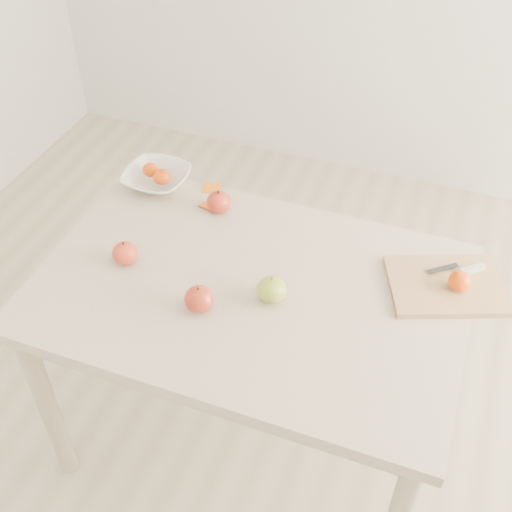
% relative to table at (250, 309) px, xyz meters
% --- Properties ---
extents(ground, '(3.50, 3.50, 0.00)m').
position_rel_table_xyz_m(ground, '(0.00, 0.00, -0.65)').
color(ground, '#C6B293').
rests_on(ground, ground).
extents(table, '(1.20, 0.80, 0.75)m').
position_rel_table_xyz_m(table, '(0.00, 0.00, 0.00)').
color(table, beige).
rests_on(table, ground).
extents(cutting_board, '(0.38, 0.33, 0.02)m').
position_rel_table_xyz_m(cutting_board, '(0.52, 0.19, 0.11)').
color(cutting_board, tan).
rests_on(cutting_board, table).
extents(board_tangerine, '(0.06, 0.06, 0.05)m').
position_rel_table_xyz_m(board_tangerine, '(0.55, 0.18, 0.14)').
color(board_tangerine, '#E45508').
rests_on(board_tangerine, cutting_board).
extents(fruit_bowl, '(0.21, 0.21, 0.05)m').
position_rel_table_xyz_m(fruit_bowl, '(-0.46, 0.34, 0.13)').
color(fruit_bowl, white).
rests_on(fruit_bowl, table).
extents(bowl_tangerine_near, '(0.05, 0.05, 0.05)m').
position_rel_table_xyz_m(bowl_tangerine_near, '(-0.49, 0.35, 0.15)').
color(bowl_tangerine_near, '#D25B07').
rests_on(bowl_tangerine_near, fruit_bowl).
extents(bowl_tangerine_far, '(0.06, 0.06, 0.05)m').
position_rel_table_xyz_m(bowl_tangerine_far, '(-0.43, 0.32, 0.15)').
color(bowl_tangerine_far, '#DA4207').
rests_on(bowl_tangerine_far, fruit_bowl).
extents(orange_peel_a, '(0.07, 0.05, 0.01)m').
position_rel_table_xyz_m(orange_peel_a, '(-0.28, 0.38, 0.10)').
color(orange_peel_a, orange).
rests_on(orange_peel_a, table).
extents(orange_peel_b, '(0.05, 0.04, 0.01)m').
position_rel_table_xyz_m(orange_peel_b, '(-0.26, 0.28, 0.10)').
color(orange_peel_b, orange).
rests_on(orange_peel_b, table).
extents(paring_knife, '(0.16, 0.09, 0.01)m').
position_rel_table_xyz_m(paring_knife, '(0.56, 0.26, 0.12)').
color(paring_knife, silver).
rests_on(paring_knife, cutting_board).
extents(apple_green, '(0.08, 0.08, 0.07)m').
position_rel_table_xyz_m(apple_green, '(0.07, -0.03, 0.14)').
color(apple_green, '#729F1E').
rests_on(apple_green, table).
extents(apple_red_d, '(0.08, 0.08, 0.07)m').
position_rel_table_xyz_m(apple_red_d, '(-0.37, -0.03, 0.13)').
color(apple_red_d, '#A50919').
rests_on(apple_red_d, table).
extents(apple_red_a, '(0.08, 0.08, 0.07)m').
position_rel_table_xyz_m(apple_red_a, '(-0.21, 0.28, 0.13)').
color(apple_red_a, '#950206').
rests_on(apple_red_a, table).
extents(apple_red_c, '(0.08, 0.08, 0.07)m').
position_rel_table_xyz_m(apple_red_c, '(-0.10, -0.13, 0.14)').
color(apple_red_c, maroon).
rests_on(apple_red_c, table).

